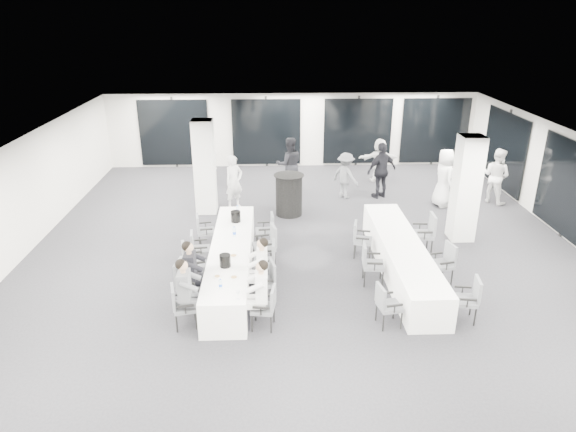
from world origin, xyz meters
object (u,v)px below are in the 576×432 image
(standing_guest_b, at_px, (289,161))
(standing_guest_e, at_px, (444,174))
(chair_main_right_near, at_px, (267,305))
(chair_main_right_fourth, at_px, (268,243))
(chair_main_right_mid, at_px, (267,259))
(chair_side_left_near, at_px, (386,303))
(standing_guest_a, at_px, (234,179))
(chair_main_left_far, at_px, (203,229))
(chair_side_right_mid, at_px, (444,261))
(chair_main_left_mid, at_px, (192,261))
(chair_main_right_second, at_px, (267,279))
(chair_side_right_near, at_px, (469,297))
(chair_main_left_fourth, at_px, (198,247))
(chair_main_left_second, at_px, (186,280))
(chair_side_left_mid, at_px, (370,261))
(standing_guest_d, at_px, (382,167))
(chair_side_right_far, at_px, (426,231))
(banquet_table_main, at_px, (231,261))
(chair_main_left_near, at_px, (181,304))
(chair_side_left_far, at_px, (360,237))
(standing_guest_f, at_px, (379,157))
(banquet_table_side, at_px, (401,257))
(ice_bucket_near, at_px, (225,261))
(standing_guest_h, at_px, (497,172))
(cocktail_table, at_px, (289,195))
(ice_bucket_far, at_px, (236,216))
(chair_main_right_far, at_px, (267,228))
(standing_guest_g, at_px, (208,156))

(standing_guest_b, relative_size, standing_guest_e, 1.01)
(chair_main_right_near, height_order, chair_main_right_fourth, chair_main_right_fourth)
(chair_main_right_mid, height_order, chair_side_left_near, chair_main_right_mid)
(standing_guest_a, distance_m, standing_guest_b, 2.36)
(chair_main_left_far, xyz_separation_m, chair_side_right_mid, (5.59, -2.08, 0.04))
(chair_side_right_mid, xyz_separation_m, standing_guest_b, (-3.21, 6.41, 0.50))
(chair_main_left_mid, relative_size, standing_guest_b, 0.49)
(chair_main_right_second, distance_m, chair_side_right_near, 4.05)
(chair_main_left_fourth, relative_size, chair_main_right_second, 0.99)
(chair_main_left_second, distance_m, chair_side_left_mid, 4.01)
(chair_side_right_near, relative_size, standing_guest_d, 0.45)
(standing_guest_a, bearing_deg, chair_side_left_near, -102.13)
(chair_main_left_mid, height_order, chair_side_right_far, chair_side_right_far)
(banquet_table_main, xyz_separation_m, chair_main_left_near, (-0.82, -2.01, 0.13))
(chair_main_left_near, distance_m, standing_guest_e, 9.52)
(chair_side_left_near, bearing_deg, banquet_table_main, -134.15)
(chair_side_left_far, bearing_deg, standing_guest_e, 150.78)
(chair_side_left_mid, distance_m, standing_guest_f, 7.52)
(banquet_table_side, bearing_deg, standing_guest_b, 111.99)
(chair_side_left_near, relative_size, ice_bucket_near, 3.28)
(standing_guest_a, bearing_deg, chair_side_right_far, -72.90)
(chair_main_right_second, bearing_deg, standing_guest_h, -64.84)
(chair_main_left_near, bearing_deg, chair_main_right_fourth, 133.93)
(cocktail_table, xyz_separation_m, chair_main_right_fourth, (-0.63, -3.25, -0.05))
(chair_main_left_near, xyz_separation_m, standing_guest_b, (2.38, 7.95, 0.53))
(chair_main_left_far, relative_size, standing_guest_e, 0.42)
(chair_side_left_mid, relative_size, standing_guest_a, 0.50)
(chair_main_left_mid, relative_size, chair_side_left_far, 1.13)
(cocktail_table, distance_m, chair_main_left_near, 6.21)
(chair_side_left_mid, bearing_deg, chair_main_left_near, -62.68)
(chair_side_right_far, bearing_deg, chair_main_right_fourth, 100.50)
(cocktail_table, relative_size, ice_bucket_far, 4.43)
(chair_main_right_fourth, bearing_deg, chair_main_right_far, -11.27)
(standing_guest_a, bearing_deg, chair_main_left_second, -135.83)
(chair_main_right_fourth, bearing_deg, ice_bucket_near, 137.69)
(cocktail_table, height_order, chair_main_right_second, cocktail_table)
(banquet_table_main, distance_m, standing_guest_b, 6.18)
(standing_guest_b, relative_size, standing_guest_g, 1.03)
(chair_main_right_far, relative_size, chair_side_right_near, 0.98)
(standing_guest_e, bearing_deg, chair_main_right_mid, 122.35)
(banquet_table_side, relative_size, standing_guest_d, 2.43)
(chair_main_right_fourth, xyz_separation_m, standing_guest_e, (5.42, 3.82, 0.44))
(chair_main_left_second, height_order, chair_side_left_near, chair_main_left_second)
(standing_guest_a, relative_size, standing_guest_f, 1.09)
(standing_guest_h, bearing_deg, chair_main_left_second, 85.40)
(chair_main_left_second, height_order, chair_side_right_far, chair_side_right_far)
(chair_main_left_fourth, height_order, standing_guest_a, standing_guest_a)
(standing_guest_h, relative_size, ice_bucket_far, 7.11)
(chair_main_left_fourth, xyz_separation_m, chair_main_left_far, (0.00, 1.07, 0.00))
(standing_guest_d, bearing_deg, ice_bucket_near, 28.68)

